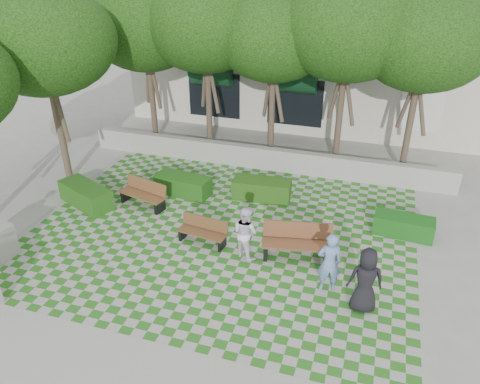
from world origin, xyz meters
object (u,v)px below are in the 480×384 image
(hedge_east, at_px, (404,226))
(hedge_midleft, at_px, (183,185))
(bench_east, at_px, (297,242))
(bench_west, at_px, (144,194))
(person_white, at_px, (245,232))
(hedge_west, at_px, (86,195))
(person_blue, at_px, (329,263))
(hedge_midright, at_px, (262,189))
(person_dark, at_px, (366,280))
(bench_mid, at_px, (203,231))

(hedge_east, xyz_separation_m, hedge_midleft, (-7.78, 0.43, 0.03))
(bench_east, xyz_separation_m, hedge_midleft, (-4.77, 2.61, -0.16))
(bench_west, xyz_separation_m, person_white, (4.28, -1.81, 0.38))
(hedge_west, height_order, person_blue, person_blue)
(bench_east, bearing_deg, hedge_west, 162.92)
(bench_east, xyz_separation_m, bench_west, (-5.76, 1.41, -0.07))
(hedge_midleft, relative_size, person_blue, 1.14)
(person_white, bearing_deg, person_blue, -170.46)
(hedge_midright, relative_size, person_white, 1.25)
(bench_east, relative_size, person_white, 1.29)
(hedge_midleft, xyz_separation_m, person_white, (3.29, -3.00, 0.47))
(hedge_west, height_order, person_dark, person_dark)
(hedge_east, xyz_separation_m, hedge_west, (-10.75, -1.32, 0.05))
(person_white, bearing_deg, hedge_midright, -55.89)
(hedge_midright, relative_size, person_blue, 1.17)
(hedge_midright, bearing_deg, person_blue, -55.59)
(hedge_east, height_order, person_white, person_white)
(bench_mid, distance_m, person_dark, 5.22)
(hedge_midleft, distance_m, hedge_west, 3.45)
(hedge_west, bearing_deg, bench_west, 15.79)
(hedge_east, xyz_separation_m, person_white, (-4.49, -2.57, 0.50))
(hedge_east, xyz_separation_m, hedge_midright, (-4.92, 0.96, 0.04))
(hedge_midleft, bearing_deg, person_white, -42.39)
(hedge_midleft, bearing_deg, bench_west, -129.63)
(hedge_midright, bearing_deg, bench_east, -58.67)
(hedge_east, distance_m, hedge_west, 10.83)
(bench_east, bearing_deg, person_blue, -59.29)
(hedge_midright, distance_m, person_blue, 5.28)
(hedge_midleft, relative_size, hedge_west, 0.95)
(bench_east, height_order, bench_west, bench_east)
(hedge_west, distance_m, person_blue, 9.05)
(hedge_west, bearing_deg, hedge_midleft, 30.58)
(bench_west, distance_m, person_dark, 8.38)
(hedge_west, bearing_deg, person_white, -11.29)
(hedge_east, distance_m, person_white, 5.20)
(bench_east, relative_size, hedge_midleft, 1.06)
(hedge_midleft, bearing_deg, hedge_west, -149.42)
(bench_east, distance_m, person_blue, 1.64)
(bench_mid, height_order, bench_west, bench_west)
(bench_mid, height_order, person_white, person_white)
(hedge_west, bearing_deg, bench_east, -6.31)
(person_dark, relative_size, person_white, 1.10)
(bench_mid, bearing_deg, bench_east, 9.84)
(bench_mid, distance_m, hedge_east, 6.37)
(hedge_midleft, height_order, person_white, person_white)
(bench_west, distance_m, hedge_midright, 4.22)
(bench_east, height_order, hedge_west, bench_east)
(hedge_midleft, xyz_separation_m, person_dark, (6.79, -4.28, 0.55))
(hedge_west, xyz_separation_m, person_blue, (8.80, -2.05, 0.51))
(hedge_midright, distance_m, hedge_midleft, 2.91)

